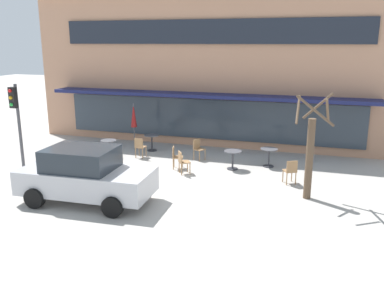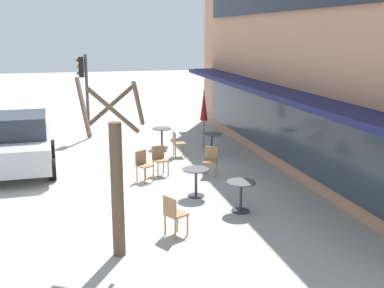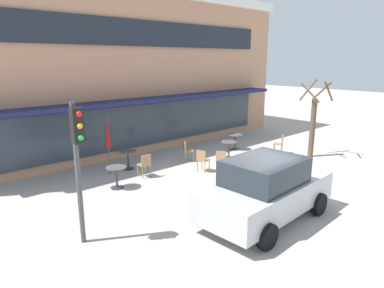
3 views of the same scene
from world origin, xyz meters
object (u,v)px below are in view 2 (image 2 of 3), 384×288
at_px(cafe_table_near_wall, 241,191).
at_px(street_tree, 116,176).
at_px(cafe_table_mid_patio, 212,140).
at_px(cafe_chair_3, 211,159).
at_px(cafe_table_by_tree, 162,135).
at_px(cafe_chair_1, 177,142).
at_px(parked_sedan, 21,143).
at_px(cafe_chair_0, 159,158).
at_px(patio_umbrella_green_folded, 204,106).
at_px(traffic_light_pole, 84,82).
at_px(cafe_chair_2, 173,212).
at_px(cafe_table_streetside, 196,178).
at_px(cafe_chair_4, 143,163).

height_order(cafe_table_near_wall, street_tree, street_tree).
xyz_separation_m(cafe_table_mid_patio, cafe_chair_3, (2.48, -0.75, 0.01)).
relative_size(cafe_table_by_tree, cafe_chair_1, 0.85).
bearing_deg(cafe_chair_3, cafe_table_mid_patio, 163.10).
bearing_deg(parked_sedan, cafe_chair_0, 69.06).
relative_size(cafe_table_mid_patio, patio_umbrella_green_folded, 0.35).
bearing_deg(cafe_table_by_tree, street_tree, -16.01).
xyz_separation_m(cafe_table_near_wall, traffic_light_pole, (-9.35, -3.33, 1.78)).
height_order(parked_sedan, street_tree, street_tree).
bearing_deg(cafe_chair_1, parked_sedan, -84.99).
distance_m(cafe_table_by_tree, patio_umbrella_green_folded, 1.93).
bearing_deg(traffic_light_pole, cafe_table_near_wall, 19.59).
bearing_deg(patio_umbrella_green_folded, parked_sedan, -78.66).
bearing_deg(cafe_table_mid_patio, traffic_light_pole, -132.39).
bearing_deg(parked_sedan, cafe_chair_2, 30.52).
bearing_deg(patio_umbrella_green_folded, traffic_light_pole, -125.69).
bearing_deg(cafe_table_streetside, cafe_chair_2, -25.22).
xyz_separation_m(cafe_chair_3, cafe_chair_4, (-0.02, -2.05, 0.00)).
xyz_separation_m(cafe_table_streetside, parked_sedan, (-3.77, -4.69, 0.36)).
xyz_separation_m(cafe_table_streetside, cafe_chair_0, (-2.20, -0.58, 0.01)).
bearing_deg(cafe_table_near_wall, cafe_table_by_tree, -174.66).
relative_size(cafe_table_near_wall, cafe_table_by_tree, 1.00).
xyz_separation_m(cafe_chair_0, traffic_light_pole, (-5.82, -1.98, 1.77)).
relative_size(cafe_chair_1, traffic_light_pole, 0.26).
xyz_separation_m(cafe_chair_2, parked_sedan, (-6.10, -3.60, 0.35)).
height_order(cafe_table_streetside, cafe_chair_1, cafe_chair_1).
bearing_deg(cafe_chair_3, parked_sedan, -110.33).
distance_m(cafe_table_near_wall, cafe_table_streetside, 1.54).
xyz_separation_m(cafe_table_by_tree, cafe_chair_4, (3.86, -1.27, 0.01)).
relative_size(cafe_table_mid_patio, cafe_chair_0, 0.85).
height_order(cafe_table_near_wall, cafe_table_mid_patio, same).
bearing_deg(traffic_light_pole, parked_sedan, -26.69).
bearing_deg(cafe_table_by_tree, cafe_table_streetside, -1.31).
height_order(cafe_table_by_tree, patio_umbrella_green_folded, patio_umbrella_green_folded).
bearing_deg(traffic_light_pole, cafe_table_by_tree, 47.78).
relative_size(cafe_chair_3, parked_sedan, 0.21).
height_order(patio_umbrella_green_folded, parked_sedan, patio_umbrella_green_folded).
relative_size(parked_sedan, traffic_light_pole, 1.26).
relative_size(parked_sedan, street_tree, 1.24).
bearing_deg(cafe_chair_1, cafe_table_near_wall, 3.67).
bearing_deg(traffic_light_pole, patio_umbrella_green_folded, 54.31).
height_order(cafe_table_near_wall, cafe_chair_2, cafe_chair_2).
height_order(cafe_table_mid_patio, parked_sedan, parked_sedan).
bearing_deg(cafe_chair_4, cafe_table_near_wall, 32.09).
xyz_separation_m(cafe_chair_0, cafe_chair_4, (0.47, -0.57, 0.00)).
distance_m(cafe_table_mid_patio, patio_umbrella_green_folded, 1.41).
bearing_deg(cafe_chair_0, street_tree, -18.73).
distance_m(cafe_table_by_tree, cafe_chair_3, 3.96).
bearing_deg(traffic_light_pole, cafe_table_mid_patio, 47.61).
bearing_deg(cafe_chair_2, cafe_table_near_wall, 117.95).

